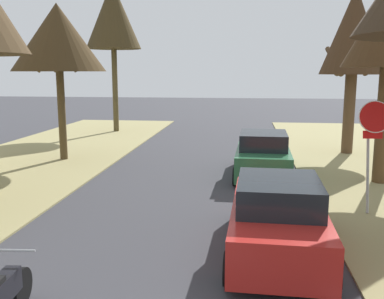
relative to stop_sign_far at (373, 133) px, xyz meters
The scene contains 6 objects.
stop_sign_far is the anchor object (origin of this frame).
street_tree_right_far 9.39m from the stop_sign_far, 80.93° to the left, with size 2.80×2.80×7.22m.
street_tree_left_mid_b 12.55m from the stop_sign_far, 151.36° to the left, with size 3.76×3.76×6.31m.
street_tree_left_far 18.94m from the stop_sign_far, 127.17° to the left, with size 3.27×3.27×8.84m.
parked_sedan_red 3.92m from the stop_sign_far, 133.36° to the right, with size 2.05×4.45×1.57m.
parked_sedan_green 5.04m from the stop_sign_far, 121.72° to the left, with size 2.05×4.45×1.57m.
Camera 1 is at (1.60, -1.80, 3.67)m, focal length 40.74 mm.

